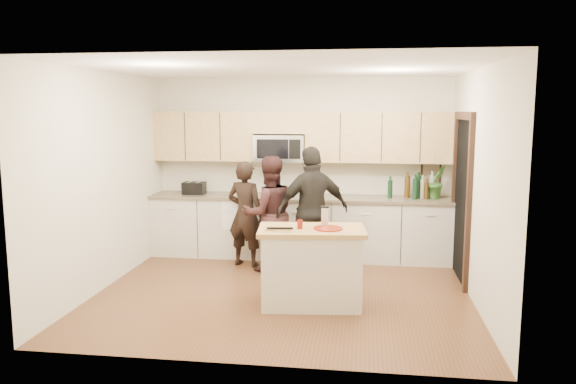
# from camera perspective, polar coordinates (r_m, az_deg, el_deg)

# --- Properties ---
(floor) EXTENTS (4.50, 4.50, 0.00)m
(floor) POSITION_cam_1_polar(r_m,az_deg,el_deg) (7.01, -0.50, -10.15)
(floor) COLOR brown
(floor) RESTS_ON ground
(room_shell) EXTENTS (4.52, 4.02, 2.71)m
(room_shell) POSITION_cam_1_polar(r_m,az_deg,el_deg) (6.67, -0.52, 4.10)
(room_shell) COLOR beige
(room_shell) RESTS_ON ground
(back_cabinetry) EXTENTS (4.50, 0.66, 0.94)m
(back_cabinetry) POSITION_cam_1_polar(r_m,az_deg,el_deg) (8.51, 1.15, -3.54)
(back_cabinetry) COLOR beige
(back_cabinetry) RESTS_ON ground
(upper_cabinetry) EXTENTS (4.50, 0.33, 0.75)m
(upper_cabinetry) POSITION_cam_1_polar(r_m,az_deg,el_deg) (8.47, 1.51, 5.77)
(upper_cabinetry) COLOR tan
(upper_cabinetry) RESTS_ON ground
(microwave) EXTENTS (0.76, 0.41, 0.40)m
(microwave) POSITION_cam_1_polar(r_m,az_deg,el_deg) (8.49, -0.83, 4.48)
(microwave) COLOR silver
(microwave) RESTS_ON ground
(doorway) EXTENTS (0.06, 1.25, 2.20)m
(doorway) POSITION_cam_1_polar(r_m,az_deg,el_deg) (7.66, 17.26, -0.03)
(doorway) COLOR black
(doorway) RESTS_ON ground
(framed_picture) EXTENTS (0.30, 0.03, 0.38)m
(framed_picture) POSITION_cam_1_polar(r_m,az_deg,el_deg) (8.67, 14.31, 1.84)
(framed_picture) COLOR black
(framed_picture) RESTS_ON ground
(dish_towel) EXTENTS (0.34, 0.60, 0.48)m
(dish_towel) POSITION_cam_1_polar(r_m,az_deg,el_deg) (8.42, -5.43, -1.41)
(dish_towel) COLOR white
(dish_towel) RESTS_ON ground
(island) EXTENTS (1.27, 0.82, 0.90)m
(island) POSITION_cam_1_polar(r_m,az_deg,el_deg) (6.46, 2.39, -7.56)
(island) COLOR beige
(island) RESTS_ON ground
(red_plate) EXTENTS (0.33, 0.33, 0.02)m
(red_plate) POSITION_cam_1_polar(r_m,az_deg,el_deg) (6.31, 4.09, -3.71)
(red_plate) COLOR maroon
(red_plate) RESTS_ON island
(box_grater) EXTENTS (0.09, 0.06, 0.22)m
(box_grater) POSITION_cam_1_polar(r_m,az_deg,el_deg) (6.40, 3.77, -2.41)
(box_grater) COLOR silver
(box_grater) RESTS_ON red_plate
(drink_glass) EXTENTS (0.06, 0.06, 0.10)m
(drink_glass) POSITION_cam_1_polar(r_m,az_deg,el_deg) (6.31, 1.21, -3.30)
(drink_glass) COLOR maroon
(drink_glass) RESTS_ON island
(cutting_board) EXTENTS (0.31, 0.23, 0.02)m
(cutting_board) POSITION_cam_1_polar(r_m,az_deg,el_deg) (6.28, -1.02, -3.73)
(cutting_board) COLOR #AA8247
(cutting_board) RESTS_ON island
(tongs) EXTENTS (0.29, 0.06, 0.02)m
(tongs) POSITION_cam_1_polar(r_m,az_deg,el_deg) (6.21, -0.83, -3.70)
(tongs) COLOR black
(tongs) RESTS_ON cutting_board
(knife) EXTENTS (0.19, 0.04, 0.01)m
(knife) POSITION_cam_1_polar(r_m,az_deg,el_deg) (6.12, -0.46, -3.93)
(knife) COLOR silver
(knife) RESTS_ON cutting_board
(toaster) EXTENTS (0.33, 0.24, 0.19)m
(toaster) POSITION_cam_1_polar(r_m,az_deg,el_deg) (8.73, -9.52, 0.39)
(toaster) COLOR black
(toaster) RESTS_ON back_cabinetry
(bottle_cluster) EXTENTS (0.68, 0.29, 0.39)m
(bottle_cluster) POSITION_cam_1_polar(r_m,az_deg,el_deg) (8.40, 12.85, 0.60)
(bottle_cluster) COLOR black
(bottle_cluster) RESTS_ON back_cabinetry
(orchid) EXTENTS (0.35, 0.33, 0.50)m
(orchid) POSITION_cam_1_polar(r_m,az_deg,el_deg) (8.43, 14.88, 1.01)
(orchid) COLOR #33692A
(orchid) RESTS_ON back_cabinetry
(woman_left) EXTENTS (0.63, 0.50, 1.51)m
(woman_left) POSITION_cam_1_polar(r_m,az_deg,el_deg) (8.02, -4.34, -2.22)
(woman_left) COLOR black
(woman_left) RESTS_ON ground
(woman_center) EXTENTS (0.96, 0.87, 1.60)m
(woman_center) POSITION_cam_1_polar(r_m,az_deg,el_deg) (7.74, -1.91, -2.24)
(woman_center) COLOR black
(woman_center) RESTS_ON ground
(woman_right) EXTENTS (1.10, 0.84, 1.74)m
(woman_right) POSITION_cam_1_polar(r_m,az_deg,el_deg) (7.57, 2.52, -1.94)
(woman_right) COLOR black
(woman_right) RESTS_ON ground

